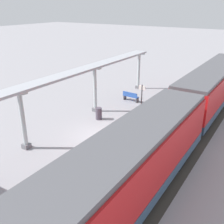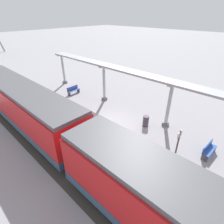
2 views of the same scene
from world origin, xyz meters
name	(u,v)px [view 1 (image 1 of 2)]	position (x,y,z in m)	size (l,w,h in m)	color
ground_plane	(99,136)	(0.00, 0.00, 0.00)	(176.00, 176.00, 0.00)	gray
tactile_edge_strip	(140,148)	(-3.07, 0.00, 0.00)	(0.43, 28.16, 0.01)	gold
trackbed	(167,157)	(-4.88, 0.00, 0.00)	(3.20, 40.16, 0.01)	#38332D
train_near_carriage	(212,87)	(-4.88, -9.55, 1.83)	(2.65, 14.15, 3.48)	red
train_far_carriage	(123,175)	(-4.88, 5.17, 1.83)	(2.65, 14.15, 3.48)	red
canopy_pillar_nearest	(139,71)	(2.83, -11.06, 1.88)	(1.10, 0.44, 3.70)	slate
canopy_pillar_second	(95,89)	(2.83, -3.46, 1.88)	(1.10, 0.44, 3.70)	slate
canopy_pillar_third	(23,120)	(2.83, 3.77, 1.88)	(1.10, 0.44, 3.70)	slate
canopy_beam	(63,76)	(2.83, 0.08, 3.78)	(1.20, 23.07, 0.16)	#A8AAB2
bench_mid_platform	(131,96)	(1.59, -7.19, 0.44)	(1.52, 0.53, 0.86)	#2C54AA
trash_bin	(99,114)	(1.64, -2.26, 0.46)	(0.48, 0.48, 0.93)	#4B424F
platform_info_sign	(142,95)	(-0.23, -5.76, 1.33)	(0.56, 0.10, 2.20)	#4C4C51
passenger_waiting_near_edge	(67,177)	(-2.27, 5.69, 1.05)	(0.53, 0.39, 1.68)	#3D498D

